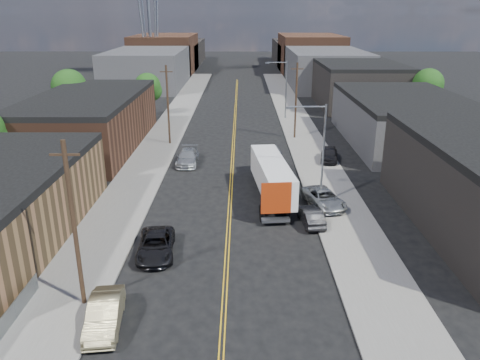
{
  "coord_description": "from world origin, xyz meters",
  "views": [
    {
      "loc": [
        0.99,
        -13.27,
        16.26
      ],
      "look_at": [
        0.9,
        24.6,
        2.5
      ],
      "focal_mm": 35.0,
      "sensor_mm": 36.0,
      "label": 1
    }
  ],
  "objects_px": {
    "car_left_d": "(188,157)",
    "car_left_b": "(105,314)",
    "car_left_c": "(156,245)",
    "car_right_lot_a": "(324,198)",
    "car_right_oncoming": "(311,216)",
    "car_right_lot_c": "(329,154)",
    "semi_truck": "(271,173)"
  },
  "relations": [
    {
      "from": "car_left_d",
      "to": "car_right_oncoming",
      "type": "xyz_separation_m",
      "value": [
        11.6,
        -15.67,
        -0.11
      ]
    },
    {
      "from": "car_left_b",
      "to": "car_left_d",
      "type": "bearing_deg",
      "value": 80.46
    },
    {
      "from": "car_left_c",
      "to": "car_right_oncoming",
      "type": "bearing_deg",
      "value": 18.46
    },
    {
      "from": "car_left_c",
      "to": "car_right_lot_a",
      "type": "distance_m",
      "value": 15.66
    },
    {
      "from": "semi_truck",
      "to": "car_left_d",
      "type": "relative_size",
      "value": 2.58
    },
    {
      "from": "car_right_lot_a",
      "to": "car_right_lot_c",
      "type": "xyz_separation_m",
      "value": [
        2.8,
        13.13,
        0.04
      ]
    },
    {
      "from": "semi_truck",
      "to": "car_left_b",
      "type": "xyz_separation_m",
      "value": [
        -10.15,
        -19.65,
        -1.3
      ]
    },
    {
      "from": "car_left_d",
      "to": "car_right_lot_a",
      "type": "relative_size",
      "value": 1.04
    },
    {
      "from": "car_left_c",
      "to": "semi_truck",
      "type": "bearing_deg",
      "value": 47.78
    },
    {
      "from": "car_left_d",
      "to": "car_left_b",
      "type": "bearing_deg",
      "value": -92.47
    },
    {
      "from": "car_left_d",
      "to": "semi_truck",
      "type": "bearing_deg",
      "value": -45.88
    },
    {
      "from": "semi_truck",
      "to": "car_right_lot_c",
      "type": "height_order",
      "value": "semi_truck"
    },
    {
      "from": "car_right_lot_c",
      "to": "car_left_b",
      "type": "bearing_deg",
      "value": -109.52
    },
    {
      "from": "car_left_b",
      "to": "car_left_c",
      "type": "distance_m",
      "value": 8.12
    },
    {
      "from": "semi_truck",
      "to": "car_right_lot_c",
      "type": "xyz_separation_m",
      "value": [
        7.25,
        9.9,
        -1.17
      ]
    },
    {
      "from": "car_left_c",
      "to": "car_right_lot_a",
      "type": "height_order",
      "value": "car_right_lot_a"
    },
    {
      "from": "car_right_oncoming",
      "to": "car_right_lot_c",
      "type": "xyz_separation_m",
      "value": [
        4.4,
        16.44,
        0.23
      ]
    },
    {
      "from": "car_right_oncoming",
      "to": "car_right_lot_c",
      "type": "relative_size",
      "value": 0.93
    },
    {
      "from": "car_left_d",
      "to": "car_right_oncoming",
      "type": "bearing_deg",
      "value": -53.17
    },
    {
      "from": "car_left_c",
      "to": "car_left_b",
      "type": "bearing_deg",
      "value": -105.24
    },
    {
      "from": "car_left_b",
      "to": "car_left_d",
      "type": "xyz_separation_m",
      "value": [
        1.4,
        28.78,
        0.01
      ]
    },
    {
      "from": "semi_truck",
      "to": "car_left_c",
      "type": "bearing_deg",
      "value": -133.18
    },
    {
      "from": "car_right_oncoming",
      "to": "car_right_lot_c",
      "type": "bearing_deg",
      "value": -111.94
    },
    {
      "from": "car_left_c",
      "to": "car_right_oncoming",
      "type": "height_order",
      "value": "car_left_c"
    },
    {
      "from": "car_right_oncoming",
      "to": "car_left_b",
      "type": "bearing_deg",
      "value": 38.29
    },
    {
      "from": "car_right_lot_a",
      "to": "car_right_lot_c",
      "type": "bearing_deg",
      "value": 62.06
    },
    {
      "from": "semi_truck",
      "to": "car_left_b",
      "type": "bearing_deg",
      "value": -123.59
    },
    {
      "from": "car_right_lot_a",
      "to": "semi_truck",
      "type": "bearing_deg",
      "value": 128.06
    },
    {
      "from": "semi_truck",
      "to": "car_right_lot_c",
      "type": "distance_m",
      "value": 12.32
    },
    {
      "from": "car_right_lot_c",
      "to": "car_right_oncoming",
      "type": "bearing_deg",
      "value": -94.02
    },
    {
      "from": "car_left_b",
      "to": "car_right_oncoming",
      "type": "xyz_separation_m",
      "value": [
        13.0,
        13.11,
        -0.09
      ]
    },
    {
      "from": "car_right_lot_a",
      "to": "car_left_d",
      "type": "bearing_deg",
      "value": 120.98
    }
  ]
}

